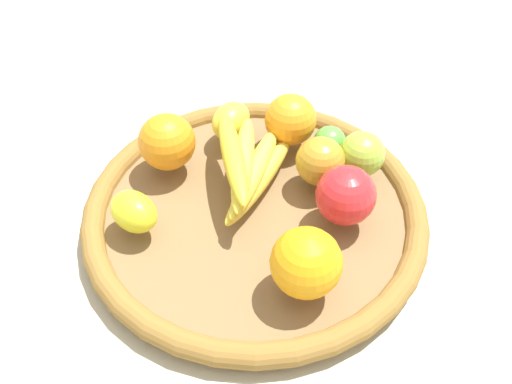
# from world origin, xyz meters

# --- Properties ---
(ground_plane) EXTENTS (2.40, 2.40, 0.00)m
(ground_plane) POSITION_xyz_m (0.00, 0.00, 0.00)
(ground_plane) COLOR #B8B5A0
(ground_plane) RESTS_ON ground
(basket) EXTENTS (0.47, 0.47, 0.04)m
(basket) POSITION_xyz_m (0.00, 0.00, 0.02)
(basket) COLOR brown
(basket) RESTS_ON ground_plane
(banana_bunch) EXTENTS (0.19, 0.12, 0.07)m
(banana_bunch) POSITION_xyz_m (-0.03, -0.01, 0.07)
(banana_bunch) COLOR yellow
(banana_bunch) RESTS_ON basket
(lemon_0) EXTENTS (0.09, 0.08, 0.05)m
(lemon_0) POSITION_xyz_m (-0.14, -0.04, 0.07)
(lemon_0) COLOR yellow
(lemon_0) RESTS_ON basket
(lemon_1) EXTENTS (0.08, 0.08, 0.05)m
(lemon_1) POSITION_xyz_m (0.04, -0.15, 0.07)
(lemon_1) COLOR yellow
(lemon_1) RESTS_ON basket
(apple_2) EXTENTS (0.10, 0.10, 0.08)m
(apple_2) POSITION_xyz_m (0.02, 0.11, 0.08)
(apple_2) COLOR red
(apple_2) RESTS_ON basket
(orange_2) EXTENTS (0.11, 0.11, 0.08)m
(orange_2) POSITION_xyz_m (-0.08, -0.12, 0.08)
(orange_2) COLOR orange
(orange_2) RESTS_ON basket
(orange_1) EXTENTS (0.10, 0.10, 0.08)m
(orange_1) POSITION_xyz_m (-0.13, 0.05, 0.08)
(orange_1) COLOR orange
(orange_1) RESTS_ON basket
(lime_0) EXTENTS (0.07, 0.07, 0.05)m
(lime_0) POSITION_xyz_m (-0.10, 0.11, 0.06)
(lime_0) COLOR #54A43D
(lime_0) RESTS_ON basket
(orange_0) EXTENTS (0.11, 0.11, 0.08)m
(orange_0) POSITION_xyz_m (0.13, 0.06, 0.08)
(orange_0) COLOR orange
(orange_0) RESTS_ON basket
(apple_0) EXTENTS (0.10, 0.10, 0.07)m
(apple_0) POSITION_xyz_m (-0.04, 0.09, 0.07)
(apple_0) COLOR #B58727
(apple_0) RESTS_ON basket
(apple_1) EXTENTS (0.09, 0.09, 0.06)m
(apple_1) POSITION_xyz_m (-0.06, 0.15, 0.07)
(apple_1) COLOR #91B838
(apple_1) RESTS_ON basket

